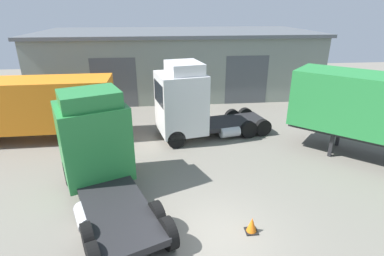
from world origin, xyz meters
name	(u,v)px	position (x,y,z in m)	size (l,w,h in m)	color
ground_plane	(214,237)	(0.00, 0.00, 0.00)	(60.00, 60.00, 0.00)	slate
warehouse_building	(178,61)	(0.00, 18.82, 2.52)	(22.54, 10.16, 5.03)	gray
tractor_unit_green	(97,147)	(-4.07, 3.14, 1.92)	(4.71, 6.80, 4.07)	#28843D
box_truck_black	(36,107)	(-8.28, 8.64, 1.91)	(8.41, 2.57, 3.38)	black
tractor_unit_white	(189,103)	(-0.06, 8.02, 2.00)	(6.60, 3.74, 4.25)	silver
traffic_cone	(252,225)	(1.26, 0.11, 0.25)	(0.40, 0.40, 0.55)	black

